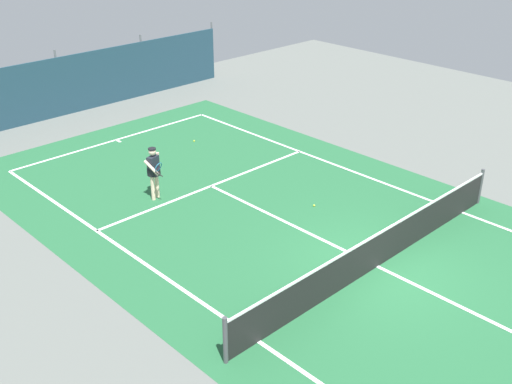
% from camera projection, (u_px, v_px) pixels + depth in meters
% --- Properties ---
extents(ground_plane, '(36.00, 36.00, 0.00)m').
position_uv_depth(ground_plane, '(377.00, 267.00, 15.50)').
color(ground_plane, slate).
extents(court_surface, '(11.02, 26.60, 0.01)m').
position_uv_depth(court_surface, '(377.00, 266.00, 15.50)').
color(court_surface, '#236038').
rests_on(court_surface, ground).
extents(tennis_net, '(10.12, 0.10, 1.10)m').
position_uv_depth(tennis_net, '(379.00, 249.00, 15.28)').
color(tennis_net, black).
rests_on(tennis_net, ground).
extents(back_fence, '(16.30, 0.98, 2.70)m').
position_uv_depth(back_fence, '(56.00, 97.00, 25.76)').
color(back_fence, '#1E3D4C').
rests_on(back_fence, ground).
extents(tennis_player, '(0.58, 0.82, 1.64)m').
position_uv_depth(tennis_player, '(154.00, 170.00, 18.46)').
color(tennis_player, beige).
rests_on(tennis_player, ground).
extents(tennis_ball_near_player, '(0.07, 0.07, 0.07)m').
position_uv_depth(tennis_ball_near_player, '(314.00, 206.00, 18.39)').
color(tennis_ball_near_player, '#CCDB33').
rests_on(tennis_ball_near_player, ground).
extents(tennis_ball_midcourt, '(0.07, 0.07, 0.07)m').
position_uv_depth(tennis_ball_midcourt, '(194.00, 141.00, 23.04)').
color(tennis_ball_midcourt, '#CCDB33').
rests_on(tennis_ball_midcourt, ground).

